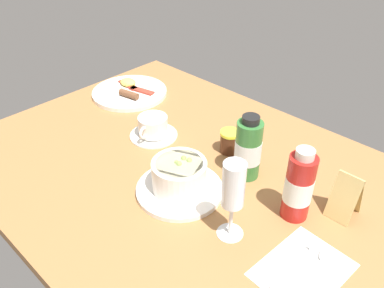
# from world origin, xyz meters

# --- Properties ---
(ground_plane) EXTENTS (1.10, 0.84, 0.03)m
(ground_plane) POSITION_xyz_m (0.00, 0.00, -0.01)
(ground_plane) COLOR #9E6B3D
(porridge_bowl) EXTENTS (0.21, 0.21, 0.09)m
(porridge_bowl) POSITION_xyz_m (0.08, -0.07, 0.04)
(porridge_bowl) COLOR white
(porridge_bowl) RESTS_ON ground_plane
(cutlery_setting) EXTENTS (0.15, 0.19, 0.01)m
(cutlery_setting) POSITION_xyz_m (0.41, -0.06, 0.00)
(cutlery_setting) COLOR white
(cutlery_setting) RESTS_ON ground_plane
(coffee_cup) EXTENTS (0.14, 0.14, 0.06)m
(coffee_cup) POSITION_xyz_m (-0.14, 0.05, 0.03)
(coffee_cup) COLOR white
(coffee_cup) RESTS_ON ground_plane
(wine_glass) EXTENTS (0.06, 0.06, 0.18)m
(wine_glass) POSITION_xyz_m (0.25, -0.09, 0.12)
(wine_glass) COLOR white
(wine_glass) RESTS_ON ground_plane
(jam_jar) EXTENTS (0.05, 0.05, 0.06)m
(jam_jar) POSITION_xyz_m (0.06, 0.14, 0.03)
(jam_jar) COLOR #4C2818
(jam_jar) RESTS_ON ground_plane
(sauce_bottle_red) EXTENTS (0.06, 0.06, 0.17)m
(sauce_bottle_red) POSITION_xyz_m (0.32, 0.05, 0.08)
(sauce_bottle_red) COLOR #B21E19
(sauce_bottle_red) RESTS_ON ground_plane
(sauce_bottle_green) EXTENTS (0.06, 0.06, 0.17)m
(sauce_bottle_green) POSITION_xyz_m (0.15, 0.09, 0.08)
(sauce_bottle_green) COLOR #337233
(sauce_bottle_green) RESTS_ON ground_plane
(breakfast_plate) EXTENTS (0.25, 0.25, 0.04)m
(breakfast_plate) POSITION_xyz_m (-0.40, 0.16, 0.01)
(breakfast_plate) COLOR white
(breakfast_plate) RESTS_ON ground_plane
(menu_card) EXTENTS (0.06, 0.07, 0.11)m
(menu_card) POSITION_xyz_m (0.39, 0.13, 0.05)
(menu_card) COLOR tan
(menu_card) RESTS_ON ground_plane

